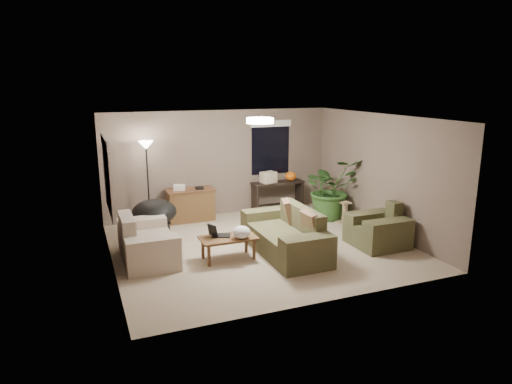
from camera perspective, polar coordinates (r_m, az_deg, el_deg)
name	(u,v)px	position (r m, az deg, el deg)	size (l,w,h in m)	color
room_shell	(260,184)	(8.62, 0.49, 1.01)	(5.50, 5.50, 5.50)	tan
main_sofa	(286,237)	(8.62, 3.81, -5.63)	(0.95, 2.20, 0.85)	brown
throw_pillows	(299,217)	(8.62, 5.38, -3.18)	(0.37, 1.38, 0.47)	#8C7251
loveseat	(146,244)	(8.49, -13.62, -6.28)	(0.90, 1.60, 0.85)	beige
armchair	(378,231)	(9.26, 15.02, -4.70)	(0.95, 1.00, 0.85)	#4B4A2D
coffee_table	(228,240)	(8.25, -3.49, -6.04)	(1.00, 0.55, 0.42)	brown
laptop	(217,233)	(8.26, -4.84, -5.17)	(0.43, 0.34, 0.24)	black
plastic_bag	(241,232)	(8.12, -1.83, -5.04)	(0.32, 0.29, 0.23)	white
desk	(191,205)	(10.61, -8.15, -1.59)	(1.10, 0.50, 0.75)	brown
desk_papers	(184,188)	(10.47, -9.04, 0.56)	(0.70, 0.30, 0.12)	silver
console_table	(278,194)	(11.27, 2.71, -0.27)	(1.30, 0.40, 0.75)	black
pumpkin	(291,176)	(11.33, 4.35, 1.99)	(0.28, 0.28, 0.23)	orange
cardboard_box	(268,177)	(11.08, 1.56, 1.85)	(0.35, 0.26, 0.26)	beige
papasan_chair	(155,216)	(9.56, -12.57, -2.93)	(1.18, 1.18, 0.80)	black
floor_lamp	(147,155)	(10.08, -13.53, 4.46)	(0.32, 0.32, 1.91)	black
ceiling_fixture	(260,121)	(8.45, 0.51, 8.91)	(0.50, 0.50, 0.10)	white
houseplant	(330,195)	(10.79, 9.29, -0.37)	(1.30, 1.44, 1.12)	#2D5923
cat_scratching_post	(345,214)	(10.54, 11.04, -2.74)	(0.32, 0.32, 0.50)	tan
window_left	(106,163)	(8.21, -18.27, 3.49)	(0.05, 1.56, 1.33)	black
window_back	(271,138)	(11.29, 1.84, 6.72)	(1.06, 0.05, 1.33)	black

